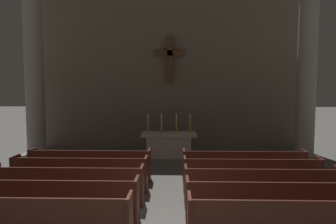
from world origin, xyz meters
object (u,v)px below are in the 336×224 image
pew_left_row_3 (68,185)px  pew_right_row_1 (294,223)px  pew_right_row_3 (262,187)px  candlestick_outer_left (148,126)px  column_right_second (307,72)px  pew_left_row_4 (80,174)px  candlestick_outer_right (190,127)px  pew_right_row_4 (252,175)px  column_left_second (34,72)px  altar (169,144)px  pew_right_row_2 (275,202)px  candlestick_inner_right (176,127)px  pew_left_row_2 (51,200)px  pew_left_row_5 (90,165)px  pew_right_row_5 (244,166)px  pew_left_row_1 (28,220)px  candlestick_inner_left (161,126)px

pew_left_row_3 → pew_right_row_1: same height
pew_right_row_3 → candlestick_outer_left: size_ratio=4.80×
pew_left_row_3 → column_right_second: size_ratio=0.52×
pew_left_row_4 → candlestick_outer_right: size_ratio=4.80×
pew_right_row_4 → candlestick_outer_right: (-1.47, 4.04, 0.78)m
pew_right_row_3 → candlestick_outer_left: 5.98m
column_left_second → altar: column_left_second is taller
pew_left_row_3 → pew_right_row_2: size_ratio=1.00×
pew_right_row_2 → candlestick_inner_right: 6.35m
column_right_second → candlestick_outer_right: column_right_second is taller
pew_left_row_2 → candlestick_outer_right: 6.81m
pew_left_row_4 → pew_left_row_5: size_ratio=1.00×
column_left_second → column_right_second: size_ratio=1.00×
pew_right_row_5 → column_right_second: (2.98, 2.83, 2.94)m
candlestick_outer_left → column_right_second: bearing=-2.3°
pew_left_row_4 → pew_right_row_4: (4.64, 0.00, 0.00)m
pew_left_row_1 → pew_right_row_3: bearing=22.6°
pew_right_row_3 → candlestick_inner_left: 5.70m
candlestick_outer_left → candlestick_inner_right: bearing=0.0°
pew_right_row_1 → pew_left_row_2: bearing=168.2°
pew_right_row_2 → pew_right_row_3: (0.00, 0.96, 0.00)m
candlestick_inner_right → pew_left_row_1: bearing=-110.7°
pew_left_row_1 → pew_right_row_2: (4.64, 0.96, 0.00)m
pew_left_row_4 → column_left_second: size_ratio=0.52×
pew_left_row_4 → pew_right_row_1: same height
column_left_second → candlestick_outer_right: bearing=2.3°
altar → pew_left_row_3: bearing=-114.8°
pew_right_row_5 → altar: altar is taller
candlestick_outer_left → candlestick_inner_left: (0.55, 0.00, 0.00)m
candlestick_inner_left → pew_right_row_1: bearing=-69.3°
pew_right_row_2 → candlestick_outer_left: size_ratio=4.80×
pew_right_row_5 → candlestick_outer_right: 3.50m
column_right_second → candlestick_outer_right: (-4.45, 0.24, -2.16)m
pew_left_row_4 → pew_right_row_1: size_ratio=1.00×
pew_left_row_1 → pew_right_row_5: size_ratio=1.00×
pew_left_row_5 → candlestick_outer_left: 3.50m
pew_left_row_1 → column_left_second: (-2.98, 6.69, 2.94)m
pew_left_row_4 → pew_right_row_4: bearing=0.0°
pew_right_row_1 → pew_right_row_5: bearing=90.0°
pew_left_row_2 → column_left_second: bearing=117.5°
pew_right_row_3 → altar: (-2.32, 5.01, 0.06)m
column_left_second → pew_left_row_3: bearing=-58.0°
pew_left_row_2 → pew_right_row_5: size_ratio=1.00×
pew_left_row_5 → column_left_second: (-2.98, 2.83, 2.94)m
pew_right_row_2 → column_left_second: bearing=143.1°
pew_left_row_1 → pew_left_row_5: same height
column_left_second → candlestick_inner_left: column_left_second is taller
pew_right_row_3 → altar: bearing=114.8°
pew_left_row_2 → pew_left_row_4: size_ratio=1.00×
pew_left_row_4 → candlestick_inner_left: candlestick_inner_left is taller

